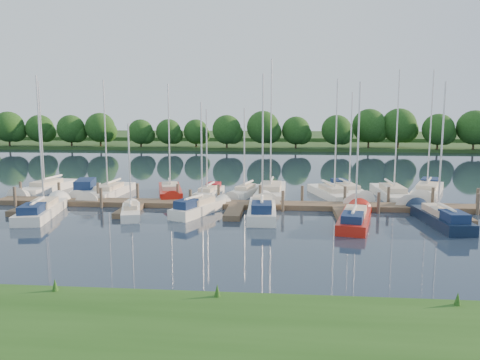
# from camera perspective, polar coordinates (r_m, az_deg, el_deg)

# --- Properties ---
(ground) EXTENTS (260.00, 260.00, 0.00)m
(ground) POSITION_cam_1_polar(r_m,az_deg,el_deg) (29.89, -1.73, -6.42)
(ground) COLOR #192233
(ground) RESTS_ON ground
(dock) EXTENTS (40.00, 6.00, 0.40)m
(dock) POSITION_cam_1_polar(r_m,az_deg,el_deg) (36.92, -0.38, -3.23)
(dock) COLOR brown
(dock) RESTS_ON ground
(mooring_pilings) EXTENTS (38.24, 2.84, 2.00)m
(mooring_pilings) POSITION_cam_1_polar(r_m,az_deg,el_deg) (37.94, -0.22, -2.29)
(mooring_pilings) COLOR #473D33
(mooring_pilings) RESTS_ON ground
(far_shore) EXTENTS (180.00, 30.00, 0.60)m
(far_shore) POSITION_cam_1_polar(r_m,az_deg,el_deg) (104.00, 3.22, 4.36)
(far_shore) COLOR #1D3B17
(far_shore) RESTS_ON ground
(distant_hill) EXTENTS (220.00, 40.00, 1.40)m
(distant_hill) POSITION_cam_1_polar(r_m,az_deg,el_deg) (128.92, 3.60, 5.32)
(distant_hill) COLOR #305023
(distant_hill) RESTS_ON ground
(treeline) EXTENTS (146.01, 9.53, 8.29)m
(treeline) POSITION_cam_1_polar(r_m,az_deg,el_deg) (90.76, 5.64, 6.10)
(treeline) COLOR #38281C
(treeline) RESTS_ON ground
(sailboat_n_0) EXTENTS (2.72, 8.53, 10.77)m
(sailboat_n_0) POSITION_cam_1_polar(r_m,az_deg,el_deg) (48.29, -22.53, -1.02)
(sailboat_n_0) COLOR white
(sailboat_n_0) RESTS_ON ground
(motorboat) EXTENTS (3.05, 6.62, 1.80)m
(motorboat) POSITION_cam_1_polar(r_m,az_deg,el_deg) (44.98, -18.37, -1.34)
(motorboat) COLOR white
(motorboat) RESTS_ON ground
(sailboat_n_2) EXTENTS (2.40, 8.49, 10.72)m
(sailboat_n_2) POSITION_cam_1_polar(r_m,az_deg,el_deg) (44.05, -15.69, -1.54)
(sailboat_n_2) COLOR white
(sailboat_n_2) RESTS_ON ground
(sailboat_n_3) EXTENTS (3.75, 8.23, 10.38)m
(sailboat_n_3) POSITION_cam_1_polar(r_m,az_deg,el_deg) (43.21, -8.50, -1.51)
(sailboat_n_3) COLOR #B31A10
(sailboat_n_3) RESTS_ON ground
(sailboat_n_4) EXTENTS (2.22, 6.36, 8.11)m
(sailboat_n_4) POSITION_cam_1_polar(r_m,az_deg,el_deg) (42.06, -3.89, -1.65)
(sailboat_n_4) COLOR white
(sailboat_n_4) RESTS_ON ground
(sailboat_n_5) EXTENTS (2.98, 6.43, 8.26)m
(sailboat_n_5) POSITION_cam_1_polar(r_m,az_deg,el_deg) (42.64, 0.64, -1.55)
(sailboat_n_5) COLOR white
(sailboat_n_5) RESTS_ON ground
(sailboat_n_6) EXTENTS (2.65, 9.87, 12.50)m
(sailboat_n_6) POSITION_cam_1_polar(r_m,az_deg,el_deg) (41.89, 3.74, -1.74)
(sailboat_n_6) COLOR white
(sailboat_n_6) RESTS_ON ground
(sailboat_n_7) EXTENTS (3.95, 8.52, 10.74)m
(sailboat_n_7) POSITION_cam_1_polar(r_m,az_deg,el_deg) (42.19, 11.29, -1.82)
(sailboat_n_7) COLOR white
(sailboat_n_7) RESTS_ON ground
(sailboat_n_8) EXTENTS (3.22, 7.67, 9.65)m
(sailboat_n_8) POSITION_cam_1_polar(r_m,az_deg,el_deg) (44.46, 12.97, -1.30)
(sailboat_n_8) COLOR white
(sailboat_n_8) RESTS_ON ground
(sailboat_n_9) EXTENTS (2.40, 9.06, 11.54)m
(sailboat_n_9) POSITION_cam_1_polar(r_m,az_deg,el_deg) (43.08, 18.13, -1.86)
(sailboat_n_9) COLOR white
(sailboat_n_9) RESTS_ON ground
(sailboat_n_10) EXTENTS (4.96, 9.13, 11.64)m
(sailboat_n_10) POSITION_cam_1_polar(r_m,az_deg,el_deg) (46.34, 21.86, -1.30)
(sailboat_n_10) COLOR white
(sailboat_n_10) RESTS_ON ground
(sailboat_s_0) EXTENTS (3.28, 8.37, 10.59)m
(sailboat_s_0) POSITION_cam_1_polar(r_m,az_deg,el_deg) (37.56, -22.93, -3.50)
(sailboat_s_0) COLOR white
(sailboat_s_0) RESTS_ON ground
(sailboat_s_1) EXTENTS (2.55, 5.42, 7.09)m
(sailboat_s_1) POSITION_cam_1_polar(r_m,az_deg,el_deg) (35.36, -13.15, -3.85)
(sailboat_s_1) COLOR white
(sailboat_s_1) RESTS_ON ground
(sailboat_s_2) EXTENTS (3.63, 6.49, 8.74)m
(sailboat_s_2) POSITION_cam_1_polar(r_m,az_deg,el_deg) (35.33, -4.99, -3.55)
(sailboat_s_2) COLOR white
(sailboat_s_2) RESTS_ON ground
(sailboat_s_3) EXTENTS (2.17, 8.33, 10.78)m
(sailboat_s_3) POSITION_cam_1_polar(r_m,az_deg,el_deg) (34.65, 2.71, -3.76)
(sailboat_s_3) COLOR white
(sailboat_s_3) RESTS_ON ground
(sailboat_s_4) EXTENTS (3.29, 7.85, 9.95)m
(sailboat_s_4) POSITION_cam_1_polar(r_m,az_deg,el_deg) (32.88, 13.82, -4.71)
(sailboat_s_4) COLOR #B31A10
(sailboat_s_4) RESTS_ON ground
(sailboat_s_5) EXTENTS (2.41, 7.79, 10.03)m
(sailboat_s_5) POSITION_cam_1_polar(r_m,az_deg,el_deg) (34.75, 23.19, -4.43)
(sailboat_s_5) COLOR black
(sailboat_s_5) RESTS_ON ground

